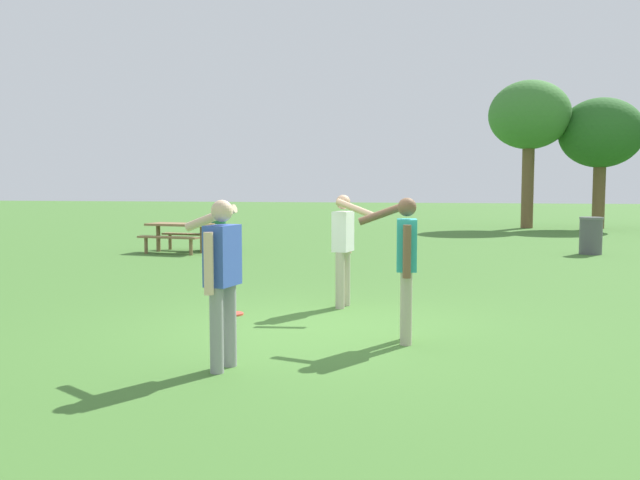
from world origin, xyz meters
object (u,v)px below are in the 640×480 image
object	(u,v)px
trash_can_beside_table	(591,236)
trash_can_further_along	(216,232)
person_thrower	(221,271)
person_catcher	(344,242)
tree_broad_center	(601,134)
picnic_table_near	(180,231)
person_bystander	(405,258)
frisbee	(233,314)
tree_tall_left	(529,117)

from	to	relation	value
trash_can_beside_table	trash_can_further_along	bearing A→B (deg)	-175.34
person_thrower	person_catcher	xyz separation A→B (m)	(0.61, 3.50, 0.00)
person_thrower	trash_can_further_along	size ratio (longest dim) A/B	1.71
tree_broad_center	trash_can_further_along	bearing A→B (deg)	-136.13
picnic_table_near	tree_broad_center	xyz separation A→B (m)	(12.89, 12.57, 3.28)
trash_can_further_along	trash_can_beside_table	bearing A→B (deg)	4.66
person_bystander	frisbee	world-z (taller)	person_bystander
frisbee	tree_broad_center	size ratio (longest dim) A/B	0.05
person_bystander	trash_can_further_along	xyz separation A→B (m)	(-5.93, 9.90, -0.48)
person_thrower	picnic_table_near	xyz separation A→B (m)	(-4.97, 10.53, -0.40)
tree_broad_center	tree_tall_left	bearing A→B (deg)	-174.34
trash_can_further_along	tree_tall_left	size ratio (longest dim) A/B	0.16
frisbee	tree_broad_center	xyz separation A→B (m)	(8.71, 20.48, 3.83)
picnic_table_near	trash_can_further_along	size ratio (longest dim) A/B	1.95
person_catcher	tree_tall_left	bearing A→B (deg)	76.96
tree_broad_center	frisbee	bearing A→B (deg)	-113.03
frisbee	picnic_table_near	bearing A→B (deg)	117.86
trash_can_further_along	tree_broad_center	xyz separation A→B (m)	(12.20, 11.73, 3.36)
person_bystander	frisbee	bearing A→B (deg)	154.75
person_thrower	trash_can_beside_table	bearing A→B (deg)	65.26
person_thrower	trash_can_further_along	world-z (taller)	person_thrower
tree_tall_left	picnic_table_near	bearing A→B (deg)	-129.28
tree_tall_left	frisbee	bearing A→B (deg)	-106.21
person_catcher	picnic_table_near	xyz separation A→B (m)	(-5.58, 7.03, -0.40)
tree_tall_left	tree_broad_center	size ratio (longest dim) A/B	1.14
trash_can_beside_table	tree_broad_center	size ratio (longest dim) A/B	0.18
person_catcher	person_bystander	xyz separation A→B (m)	(1.04, -2.02, 0.00)
trash_can_beside_table	tree_broad_center	xyz separation A→B (m)	(2.31, 10.92, 3.36)
person_thrower	trash_can_further_along	xyz separation A→B (m)	(-4.28, 11.38, -0.48)
picnic_table_near	tree_tall_left	world-z (taller)	tree_tall_left
picnic_table_near	tree_broad_center	bearing A→B (deg)	44.29
person_bystander	picnic_table_near	bearing A→B (deg)	126.14
trash_can_beside_table	frisbee	bearing A→B (deg)	-123.82
frisbee	trash_can_further_along	bearing A→B (deg)	111.76
person_bystander	trash_can_further_along	distance (m)	11.55
person_thrower	tree_broad_center	world-z (taller)	tree_broad_center
person_catcher	tree_tall_left	size ratio (longest dim) A/B	0.27
frisbee	tree_broad_center	world-z (taller)	tree_broad_center
person_catcher	trash_can_beside_table	size ratio (longest dim) A/B	1.71
person_thrower	tree_tall_left	world-z (taller)	tree_tall_left
person_bystander	picnic_table_near	xyz separation A→B (m)	(-6.61, 9.06, -0.40)
frisbee	picnic_table_near	size ratio (longest dim) A/B	0.15
trash_can_beside_table	trash_can_further_along	size ratio (longest dim) A/B	1.00
trash_can_beside_table	tree_tall_left	distance (m)	11.41
trash_can_further_along	person_thrower	bearing A→B (deg)	-69.37
frisbee	trash_can_beside_table	bearing A→B (deg)	56.18
frisbee	tree_broad_center	distance (m)	22.58
picnic_table_near	tree_broad_center	size ratio (longest dim) A/B	0.35
trash_can_beside_table	person_bystander	bearing A→B (deg)	-110.35
person_catcher	tree_tall_left	world-z (taller)	tree_tall_left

